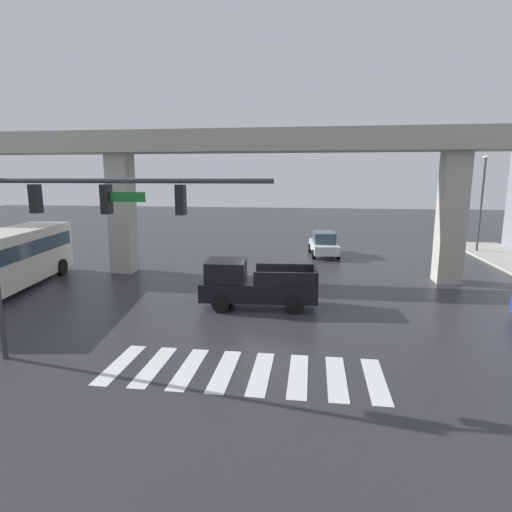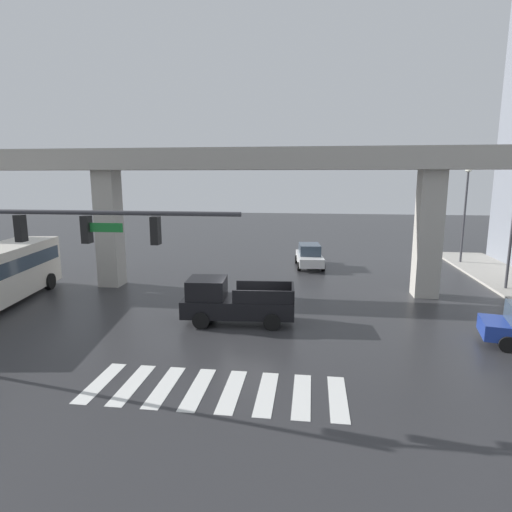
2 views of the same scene
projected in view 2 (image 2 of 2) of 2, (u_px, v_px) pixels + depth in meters
The scene contains 7 objects.
ground_plane at pixel (246, 323), 19.71m from camera, with size 120.00×120.00×0.00m, color #2D2D30.
crosswalk_stripes at pixel (215, 390), 13.48m from camera, with size 8.25×2.80×0.01m.
elevated_overpass at pixel (261, 169), 24.05m from camera, with size 57.02×2.28×8.25m.
pickup_truck at pixel (232, 302), 19.58m from camera, with size 5.22×2.35×2.08m.
sedan_white at pixel (309, 256), 31.70m from camera, with size 2.29×4.46×1.72m.
traffic_signal_mast at pixel (54, 245), 13.23m from camera, with size 8.69×0.32×6.20m.
street_lamp_far_north at pixel (465, 205), 32.20m from camera, with size 0.44×0.70×7.24m.
Camera 2 is at (2.93, -18.57, 6.68)m, focal length 29.80 mm.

